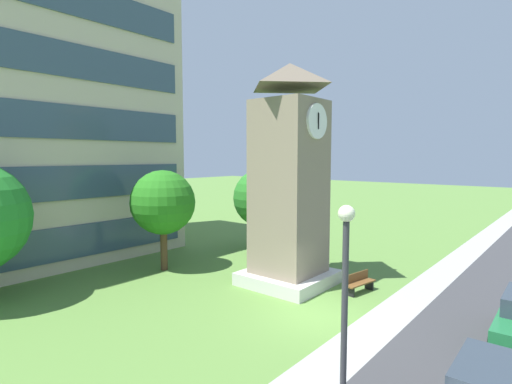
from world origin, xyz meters
The scene contains 8 objects.
ground_plane centered at (0.00, 0.00, 0.00)m, with size 160.00×160.00×0.00m, color #567F38.
kerb_strip centered at (0.00, -2.07, 0.00)m, with size 120.00×1.60×0.01m, color #9E9E99.
office_building centered at (-4.31, 18.38, 9.60)m, with size 17.74×10.13×19.20m.
clock_tower centered at (2.53, 3.24, 4.70)m, with size 3.88×3.88×10.51m.
park_bench centered at (3.56, 0.05, 0.46)m, with size 1.86×0.80×0.88m.
street_lamp centered at (-5.32, -3.75, 3.26)m, with size 0.36×0.36×5.16m.
tree_by_building centered at (7.28, 8.70, 3.46)m, with size 3.89×3.89×5.41m.
tree_streetside centered at (0.11, 9.84, 3.70)m, with size 3.48×3.48×5.46m.
Camera 1 is at (-12.86, -7.55, 6.18)m, focal length 27.60 mm.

